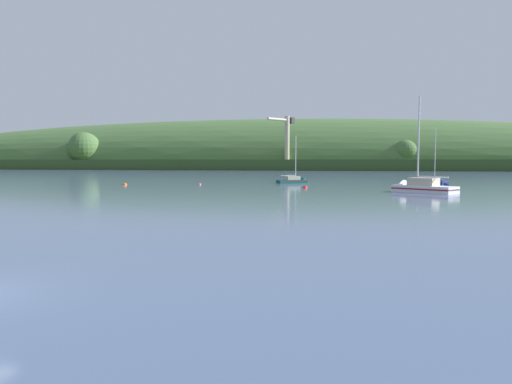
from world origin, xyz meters
name	(u,v)px	position (x,y,z in m)	size (l,w,h in m)	color
far_shoreline_hill	(264,168)	(-36.26, 218.11, 0.24)	(591.45, 102.59, 49.11)	#314A21
dockside_crane	(287,144)	(-19.72, 184.13, 11.00)	(9.94, 13.23, 22.52)	#4C4C51
sailboat_midwater_white	(296,182)	(0.12, 70.01, 0.23)	(6.02, 4.79, 9.10)	#0F564C
sailboat_far_left	(417,189)	(18.16, 50.30, 0.37)	(8.46, 7.31, 13.08)	white
sailboat_outer_reach	(434,183)	(23.15, 71.06, 0.16)	(5.76, 5.41, 10.23)	navy
mooring_buoy_foreground	(200,185)	(-14.61, 61.90, 0.00)	(0.48, 0.48, 0.56)	#E06675
mooring_buoy_midchannel	(305,188)	(3.40, 56.34, 0.00)	(0.68, 0.68, 0.76)	red
mooring_buoy_off_fishing_boat	(125,185)	(-26.07, 58.12, 0.00)	(0.71, 0.71, 0.79)	#EA5B19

